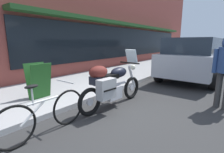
% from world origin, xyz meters
% --- Properties ---
extents(ground_plane, '(80.00, 80.00, 0.00)m').
position_xyz_m(ground_plane, '(0.00, 0.00, 0.00)').
color(ground_plane, '#2F2F2F').
extents(storefront_building, '(22.39, 0.90, 7.15)m').
position_xyz_m(storefront_building, '(7.19, 4.36, 3.49)').
color(storefront_building, brown).
rests_on(storefront_building, ground_plane).
extents(sidewalk_curb, '(30.00, 3.09, 0.12)m').
position_xyz_m(sidewalk_curb, '(9.00, 2.65, 0.06)').
color(sidewalk_curb, '#A5A5A5').
rests_on(sidewalk_curb, ground_plane).
extents(touring_motorcycle, '(2.17, 0.62, 1.39)m').
position_xyz_m(touring_motorcycle, '(0.10, 0.43, 0.60)').
color(touring_motorcycle, black).
rests_on(touring_motorcycle, ground_plane).
extents(parked_bicycle, '(1.70, 0.48, 0.94)m').
position_xyz_m(parked_bicycle, '(-1.56, 0.56, 0.38)').
color(parked_bicycle, black).
rests_on(parked_bicycle, ground_plane).
extents(parked_minivan, '(4.67, 2.13, 1.74)m').
position_xyz_m(parked_minivan, '(4.94, -0.36, 0.93)').
color(parked_minivan, '#9EA3AD').
rests_on(parked_minivan, ground_plane).
extents(sandwich_board_sign, '(0.55, 0.41, 0.93)m').
position_xyz_m(sandwich_board_sign, '(-0.76, 2.16, 0.59)').
color(sandwich_board_sign, '#1E511E').
rests_on(sandwich_board_sign, sidewalk_curb).
extents(parked_car_down_block, '(4.81, 2.14, 1.76)m').
position_xyz_m(parked_car_down_block, '(9.57, -0.48, 0.94)').
color(parked_car_down_block, '#B7B7BC').
rests_on(parked_car_down_block, ground_plane).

